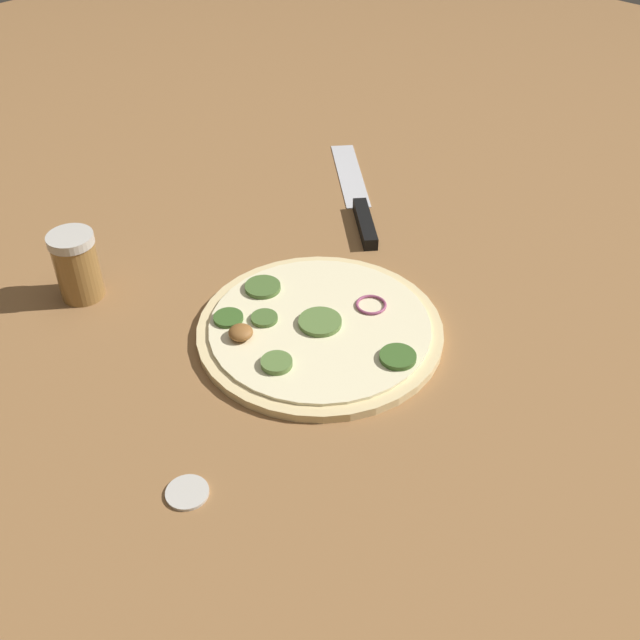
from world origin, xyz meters
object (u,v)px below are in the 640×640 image
at_px(spice_jar, 77,266).
at_px(pizza, 319,329).
at_px(loose_cap, 187,491).
at_px(knife, 360,207).

bearing_deg(spice_jar, pizza, 119.36).
bearing_deg(spice_jar, loose_cap, 72.96).
bearing_deg(knife, spice_jar, 113.98).
height_order(knife, loose_cap, knife).
bearing_deg(pizza, knife, -148.39).
distance_m(pizza, knife, 0.29).
xyz_separation_m(knife, spice_jar, (0.40, -0.12, 0.04)).
xyz_separation_m(spice_jar, loose_cap, (0.11, 0.35, -0.04)).
distance_m(knife, loose_cap, 0.56).
height_order(pizza, loose_cap, pizza).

